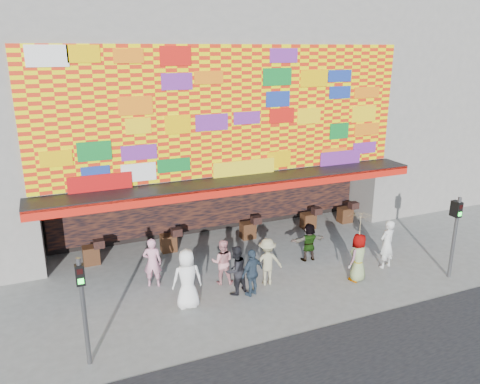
# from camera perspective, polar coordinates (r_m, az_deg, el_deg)

# --- Properties ---
(ground) EXTENTS (90.00, 90.00, 0.00)m
(ground) POSITION_cam_1_polar(r_m,az_deg,el_deg) (16.21, 4.37, -11.93)
(ground) COLOR slate
(ground) RESTS_ON ground
(shop_building) EXTENTS (15.20, 9.40, 10.00)m
(shop_building) POSITION_cam_1_polar(r_m,az_deg,el_deg) (21.90, -5.25, 10.18)
(shop_building) COLOR gray
(shop_building) RESTS_ON ground
(neighbor_right) EXTENTS (11.00, 8.00, 12.00)m
(neighbor_right) POSITION_cam_1_polar(r_m,az_deg,el_deg) (28.46, 21.23, 12.26)
(neighbor_right) COLOR gray
(neighbor_right) RESTS_ON ground
(signal_left) EXTENTS (0.22, 0.20, 3.00)m
(signal_left) POSITION_cam_1_polar(r_m,az_deg,el_deg) (12.57, -18.62, -12.36)
(signal_left) COLOR #59595B
(signal_left) RESTS_ON ground
(signal_right) EXTENTS (0.22, 0.20, 3.00)m
(signal_right) POSITION_cam_1_polar(r_m,az_deg,el_deg) (17.94, 24.79, -4.06)
(signal_right) COLOR #59595B
(signal_right) RESTS_ON ground
(ped_a) EXTENTS (1.00, 0.70, 1.95)m
(ped_a) POSITION_cam_1_polar(r_m,az_deg,el_deg) (14.91, -6.45, -10.49)
(ped_a) COLOR white
(ped_a) RESTS_ON ground
(ped_b) EXTENTS (0.74, 0.61, 1.74)m
(ped_b) POSITION_cam_1_polar(r_m,az_deg,el_deg) (16.38, -10.63, -8.43)
(ped_b) COLOR pink
(ped_b) RESTS_ON ground
(ped_c) EXTENTS (0.99, 0.89, 1.68)m
(ped_c) POSITION_cam_1_polar(r_m,az_deg,el_deg) (15.65, -0.54, -9.51)
(ped_c) COLOR black
(ped_c) RESTS_ON ground
(ped_d) EXTENTS (1.17, 0.80, 1.67)m
(ped_d) POSITION_cam_1_polar(r_m,az_deg,el_deg) (16.26, 3.32, -8.48)
(ped_d) COLOR #9A9470
(ped_d) RESTS_ON ground
(ped_e) EXTENTS (1.03, 0.74, 1.62)m
(ped_e) POSITION_cam_1_polar(r_m,az_deg,el_deg) (15.57, 1.50, -9.78)
(ped_e) COLOR #2C3C4D
(ped_e) RESTS_ON ground
(ped_f) EXTENTS (1.42, 0.57, 1.50)m
(ped_f) POSITION_cam_1_polar(r_m,az_deg,el_deg) (18.22, 8.40, -6.03)
(ped_f) COLOR gray
(ped_f) RESTS_ON ground
(ped_g) EXTENTS (0.99, 0.83, 1.73)m
(ped_g) POSITION_cam_1_polar(r_m,az_deg,el_deg) (16.98, 14.22, -7.74)
(ped_g) COLOR gray
(ped_g) RESTS_ON ground
(ped_h) EXTENTS (0.76, 0.58, 1.86)m
(ped_h) POSITION_cam_1_polar(r_m,az_deg,el_deg) (18.22, 17.46, -6.06)
(ped_h) COLOR silver
(ped_h) RESTS_ON ground
(ped_i) EXTENTS (0.95, 0.86, 1.61)m
(ped_i) POSITION_cam_1_polar(r_m,az_deg,el_deg) (16.32, -2.16, -8.50)
(ped_i) COLOR pink
(ped_i) RESTS_ON ground
(parasol) EXTENTS (1.21, 1.22, 1.78)m
(parasol) POSITION_cam_1_polar(r_m,az_deg,el_deg) (16.51, 14.53, -3.80)
(parasol) COLOR #D4BB85
(parasol) RESTS_ON ground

